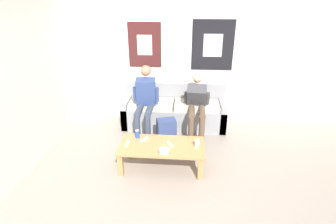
{
  "coord_description": "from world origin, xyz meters",
  "views": [
    {
      "loc": [
        0.23,
        -2.41,
        2.35
      ],
      "look_at": [
        -0.09,
        1.38,
        0.66
      ],
      "focal_mm": 28.0,
      "sensor_mm": 36.0,
      "label": 1
    }
  ],
  "objects_px": {
    "person_seated_teen": "(197,103)",
    "drink_can_blue": "(137,134)",
    "game_controller_far_center": "(144,139)",
    "backpack": "(167,132)",
    "pillar_candle": "(197,143)",
    "game_controller_near_right": "(170,144)",
    "couch": "(174,111)",
    "coffee_table": "(162,148)",
    "person_seated_adult": "(145,99)",
    "ceramic_bowl": "(164,151)",
    "game_controller_near_left": "(128,144)"
  },
  "relations": [
    {
      "from": "couch",
      "to": "person_seated_teen",
      "type": "relative_size",
      "value": 1.79
    },
    {
      "from": "backpack",
      "to": "drink_can_blue",
      "type": "relative_size",
      "value": 3.64
    },
    {
      "from": "couch",
      "to": "ceramic_bowl",
      "type": "xyz_separation_m",
      "value": [
        -0.04,
        -1.6,
        0.11
      ]
    },
    {
      "from": "ceramic_bowl",
      "to": "game_controller_far_center",
      "type": "relative_size",
      "value": 1.12
    },
    {
      "from": "game_controller_far_center",
      "to": "game_controller_near_left",
      "type": "bearing_deg",
      "value": -147.26
    },
    {
      "from": "backpack",
      "to": "game_controller_near_right",
      "type": "bearing_deg",
      "value": -80.59
    },
    {
      "from": "game_controller_near_left",
      "to": "game_controller_far_center",
      "type": "xyz_separation_m",
      "value": [
        0.22,
        0.14,
        0.0
      ]
    },
    {
      "from": "backpack",
      "to": "game_controller_near_right",
      "type": "relative_size",
      "value": 3.16
    },
    {
      "from": "coffee_table",
      "to": "backpack",
      "type": "height_order",
      "value": "backpack"
    },
    {
      "from": "game_controller_near_right",
      "to": "game_controller_far_center",
      "type": "bearing_deg",
      "value": 164.71
    },
    {
      "from": "coffee_table",
      "to": "person_seated_teen",
      "type": "relative_size",
      "value": 1.13
    },
    {
      "from": "coffee_table",
      "to": "couch",
      "type": "bearing_deg",
      "value": 86.15
    },
    {
      "from": "game_controller_far_center",
      "to": "person_seated_teen",
      "type": "bearing_deg",
      "value": 50.28
    },
    {
      "from": "couch",
      "to": "game_controller_far_center",
      "type": "xyz_separation_m",
      "value": [
        -0.37,
        -1.28,
        0.09
      ]
    },
    {
      "from": "coffee_table",
      "to": "game_controller_far_center",
      "type": "bearing_deg",
      "value": 156.35
    },
    {
      "from": "person_seated_teen",
      "to": "game_controller_near_right",
      "type": "bearing_deg",
      "value": -110.45
    },
    {
      "from": "backpack",
      "to": "drink_can_blue",
      "type": "height_order",
      "value": "drink_can_blue"
    },
    {
      "from": "pillar_candle",
      "to": "game_controller_near_left",
      "type": "xyz_separation_m",
      "value": [
        -1.01,
        -0.03,
        -0.04
      ]
    },
    {
      "from": "coffee_table",
      "to": "ceramic_bowl",
      "type": "distance_m",
      "value": 0.22
    },
    {
      "from": "pillar_candle",
      "to": "game_controller_near_right",
      "type": "bearing_deg",
      "value": 178.95
    },
    {
      "from": "game_controller_near_left",
      "to": "game_controller_near_right",
      "type": "xyz_separation_m",
      "value": [
        0.62,
        0.04,
        0.0
      ]
    },
    {
      "from": "pillar_candle",
      "to": "game_controller_near_right",
      "type": "height_order",
      "value": "pillar_candle"
    },
    {
      "from": "game_controller_far_center",
      "to": "backpack",
      "type": "bearing_deg",
      "value": 62.12
    },
    {
      "from": "person_seated_adult",
      "to": "pillar_candle",
      "type": "xyz_separation_m",
      "value": [
        0.91,
        -1.03,
        -0.25
      ]
    },
    {
      "from": "ceramic_bowl",
      "to": "person_seated_teen",
      "type": "bearing_deg",
      "value": 70.05
    },
    {
      "from": "couch",
      "to": "coffee_table",
      "type": "relative_size",
      "value": 1.59
    },
    {
      "from": "game_controller_near_left",
      "to": "game_controller_near_right",
      "type": "relative_size",
      "value": 1.02
    },
    {
      "from": "person_seated_adult",
      "to": "game_controller_near_right",
      "type": "height_order",
      "value": "person_seated_adult"
    },
    {
      "from": "couch",
      "to": "backpack",
      "type": "bearing_deg",
      "value": -96.53
    },
    {
      "from": "game_controller_near_right",
      "to": "game_controller_far_center",
      "type": "relative_size",
      "value": 1.02
    },
    {
      "from": "person_seated_teen",
      "to": "drink_can_blue",
      "type": "xyz_separation_m",
      "value": [
        -0.91,
        -0.89,
        -0.18
      ]
    },
    {
      "from": "backpack",
      "to": "drink_can_blue",
      "type": "bearing_deg",
      "value": -130.21
    },
    {
      "from": "coffee_table",
      "to": "backpack",
      "type": "xyz_separation_m",
      "value": [
        0.01,
        0.67,
        -0.1
      ]
    },
    {
      "from": "person_seated_teen",
      "to": "game_controller_near_left",
      "type": "bearing_deg",
      "value": -132.79
    },
    {
      "from": "person_seated_adult",
      "to": "coffee_table",
      "type": "bearing_deg",
      "value": -68.65
    },
    {
      "from": "couch",
      "to": "person_seated_teen",
      "type": "distance_m",
      "value": 0.62
    },
    {
      "from": "ceramic_bowl",
      "to": "game_controller_far_center",
      "type": "height_order",
      "value": "ceramic_bowl"
    },
    {
      "from": "couch",
      "to": "pillar_candle",
      "type": "xyz_separation_m",
      "value": [
        0.42,
        -1.4,
        0.13
      ]
    },
    {
      "from": "person_seated_teen",
      "to": "ceramic_bowl",
      "type": "height_order",
      "value": "person_seated_teen"
    },
    {
      "from": "ceramic_bowl",
      "to": "drink_can_blue",
      "type": "bearing_deg",
      "value": 139.18
    },
    {
      "from": "person_seated_adult",
      "to": "game_controller_far_center",
      "type": "height_order",
      "value": "person_seated_adult"
    },
    {
      "from": "pillar_candle",
      "to": "ceramic_bowl",
      "type": "bearing_deg",
      "value": -156.03
    },
    {
      "from": "pillar_candle",
      "to": "person_seated_teen",
      "type": "bearing_deg",
      "value": 89.75
    },
    {
      "from": "backpack",
      "to": "pillar_candle",
      "type": "distance_m",
      "value": 0.85
    },
    {
      "from": "coffee_table",
      "to": "pillar_candle",
      "type": "height_order",
      "value": "pillar_candle"
    },
    {
      "from": "person_seated_teen",
      "to": "game_controller_near_right",
      "type": "relative_size",
      "value": 7.63
    },
    {
      "from": "person_seated_teen",
      "to": "drink_can_blue",
      "type": "bearing_deg",
      "value": -135.68
    },
    {
      "from": "couch",
      "to": "person_seated_adult",
      "type": "height_order",
      "value": "person_seated_adult"
    },
    {
      "from": "person_seated_adult",
      "to": "drink_can_blue",
      "type": "height_order",
      "value": "person_seated_adult"
    },
    {
      "from": "couch",
      "to": "person_seated_adult",
      "type": "relative_size",
      "value": 1.58
    }
  ]
}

